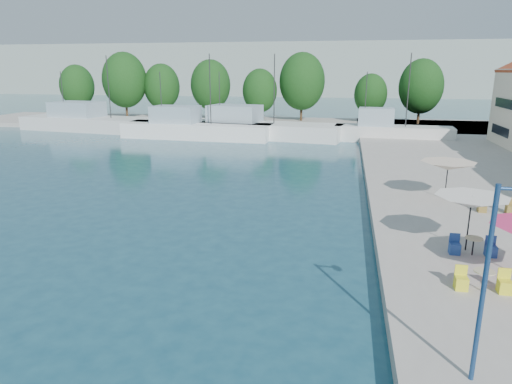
% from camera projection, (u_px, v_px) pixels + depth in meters
% --- Properties ---
extents(quay_far, '(90.00, 16.00, 0.60)m').
position_uv_depth(quay_far, '(260.00, 124.00, 66.68)').
color(quay_far, '#A49C95').
rests_on(quay_far, ground).
extents(hill_west, '(180.00, 40.00, 16.00)m').
position_uv_depth(hill_west, '(247.00, 70.00, 156.89)').
color(hill_west, '#8F9C93').
rests_on(hill_west, ground).
extents(hill_east, '(140.00, 40.00, 12.00)m').
position_uv_depth(hill_east, '(450.00, 75.00, 163.26)').
color(hill_east, '#8F9C93').
rests_on(hill_east, ground).
extents(trawler_01, '(22.16, 8.50, 10.20)m').
position_uv_depth(trawler_01, '(95.00, 123.00, 61.79)').
color(trawler_01, silver).
rests_on(trawler_01, ground).
extents(trawler_02, '(18.18, 5.56, 10.20)m').
position_uv_depth(trawler_02, '(193.00, 129.00, 54.97)').
color(trawler_02, white).
rests_on(trawler_02, ground).
extents(trawler_03, '(20.91, 8.47, 10.20)m').
position_uv_depth(trawler_03, '(254.00, 128.00, 55.82)').
color(trawler_03, silver).
rests_on(trawler_03, ground).
extents(trawler_04, '(13.27, 4.27, 10.20)m').
position_uv_depth(trawler_04, '(390.00, 132.00, 52.27)').
color(trawler_04, silver).
rests_on(trawler_04, ground).
extents(tree_01, '(5.59, 5.59, 8.27)m').
position_uv_depth(tree_01, '(77.00, 86.00, 76.06)').
color(tree_01, '#3F2B19').
rests_on(tree_01, quay_far).
extents(tree_02, '(6.84, 6.84, 10.12)m').
position_uv_depth(tree_02, '(125.00, 80.00, 71.16)').
color(tree_02, '#3F2B19').
rests_on(tree_02, quay_far).
extents(tree_03, '(5.66, 5.66, 8.38)m').
position_uv_depth(tree_03, '(162.00, 86.00, 72.25)').
color(tree_03, '#3F2B19').
rests_on(tree_03, quay_far).
extents(tree_04, '(6.05, 6.05, 8.95)m').
position_uv_depth(tree_04, '(211.00, 85.00, 69.47)').
color(tree_04, '#3F2B19').
rests_on(tree_04, quay_far).
extents(tree_05, '(5.14, 5.14, 7.61)m').
position_uv_depth(tree_05, '(260.00, 91.00, 67.57)').
color(tree_05, '#3F2B19').
rests_on(tree_05, quay_far).
extents(tree_06, '(6.71, 6.71, 9.94)m').
position_uv_depth(tree_06, '(302.00, 81.00, 67.14)').
color(tree_06, '#3F2B19').
rests_on(tree_06, quay_far).
extents(tree_07, '(4.67, 4.67, 6.92)m').
position_uv_depth(tree_07, '(371.00, 94.00, 65.50)').
color(tree_07, '#3F2B19').
rests_on(tree_07, quay_far).
extents(tree_08, '(6.04, 6.04, 8.94)m').
position_uv_depth(tree_08, '(421.00, 86.00, 63.24)').
color(tree_08, '#3F2B19').
rests_on(tree_08, quay_far).
extents(umbrella_white, '(3.00, 3.00, 2.39)m').
position_uv_depth(umbrella_white, '(471.00, 202.00, 18.86)').
color(umbrella_white, black).
rests_on(umbrella_white, quay_right).
extents(umbrella_cream, '(3.16, 3.16, 2.25)m').
position_uv_depth(umbrella_cream, '(448.00, 166.00, 26.58)').
color(umbrella_cream, black).
rests_on(umbrella_cream, quay_right).
extents(cafe_table_01, '(1.82, 0.70, 0.76)m').
position_uv_depth(cafe_table_01, '(483.00, 283.00, 15.74)').
color(cafe_table_01, black).
rests_on(cafe_table_01, quay_right).
extents(cafe_table_02, '(1.82, 0.70, 0.76)m').
position_uv_depth(cafe_table_02, '(473.00, 249.00, 18.81)').
color(cafe_table_02, black).
rests_on(cafe_table_02, quay_right).
extents(cafe_table_03, '(1.82, 0.70, 0.76)m').
position_uv_depth(cafe_table_03, '(496.00, 208.00, 24.39)').
color(cafe_table_03, black).
rests_on(cafe_table_03, quay_right).
extents(street_lamp, '(1.04, 0.36, 5.03)m').
position_uv_depth(street_lamp, '(505.00, 249.00, 10.35)').
color(street_lamp, navy).
rests_on(street_lamp, quay_right).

